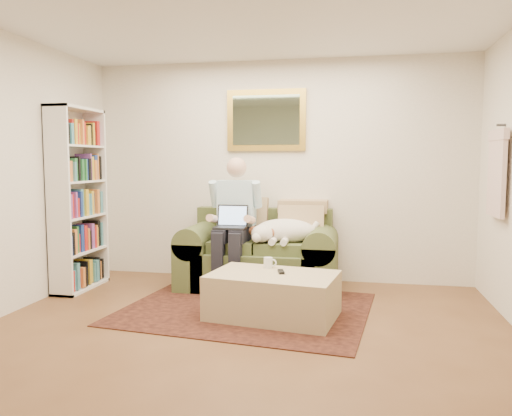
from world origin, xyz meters
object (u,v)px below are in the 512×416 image
(ottoman, at_px, (273,296))
(bookshelf, at_px, (78,199))
(sleeping_dog, at_px, (286,231))
(seated_man, at_px, (233,224))
(coffee_mug, at_px, (268,263))
(laptop, at_px, (231,222))
(sofa, at_px, (259,261))

(ottoman, distance_m, bookshelf, 2.50)
(sleeping_dog, distance_m, bookshelf, 2.31)
(seated_man, distance_m, sleeping_dog, 0.58)
(coffee_mug, bearing_deg, laptop, 130.34)
(seated_man, bearing_deg, bookshelf, -171.00)
(laptop, relative_size, sleeping_dog, 0.47)
(sofa, xyz_separation_m, seated_man, (-0.26, -0.16, 0.43))
(sofa, height_order, bookshelf, bookshelf)
(seated_man, bearing_deg, coffee_mug, -52.65)
(sofa, relative_size, sleeping_dog, 2.43)
(coffee_mug, relative_size, bookshelf, 0.05)
(ottoman, height_order, coffee_mug, coffee_mug)
(laptop, height_order, sleeping_dog, laptop)
(sleeping_dog, height_order, bookshelf, bookshelf)
(sleeping_dog, bearing_deg, laptop, -166.36)
(seated_man, relative_size, sleeping_dog, 2.04)
(sofa, distance_m, bookshelf, 2.12)
(ottoman, bearing_deg, seated_man, 123.48)
(coffee_mug, height_order, bookshelf, bookshelf)
(coffee_mug, bearing_deg, sofa, 106.64)
(laptop, distance_m, coffee_mug, 0.84)
(sleeping_dog, distance_m, coffee_mug, 0.77)
(sofa, bearing_deg, bookshelf, -167.65)
(sofa, distance_m, coffee_mug, 0.87)
(sofa, height_order, seated_man, seated_man)
(sleeping_dog, bearing_deg, seated_man, -172.87)
(laptop, distance_m, sleeping_dog, 0.60)
(coffee_mug, bearing_deg, seated_man, 127.35)
(bookshelf, bearing_deg, seated_man, 9.00)
(seated_man, bearing_deg, ottoman, -56.52)
(ottoman, xyz_separation_m, bookshelf, (-2.28, 0.63, 0.80))
(ottoman, relative_size, coffee_mug, 11.18)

